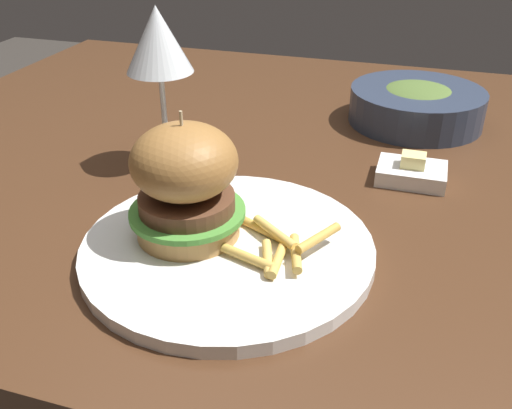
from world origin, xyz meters
TOP-DOWN VIEW (x-y plane):
  - dining_table at (0.00, 0.00)m, footprint 1.36×0.93m
  - main_plate at (-0.08, -0.25)m, footprint 0.29×0.29m
  - burger_sandwich at (-0.12, -0.25)m, footprint 0.12×0.12m
  - fries_pile at (-0.03, -0.26)m, footprint 0.11×0.09m
  - wine_glass at (-0.22, -0.08)m, footprint 0.08×0.08m
  - butter_dish at (0.08, -0.04)m, footprint 0.08×0.06m
  - soup_bowl at (0.08, 0.16)m, footprint 0.20×0.20m

SIDE VIEW (x-z plane):
  - dining_table at x=0.00m, z-range 0.29..1.03m
  - main_plate at x=-0.08m, z-range 0.74..0.75m
  - butter_dish at x=0.08m, z-range 0.73..0.77m
  - fries_pile at x=-0.03m, z-range 0.75..0.77m
  - soup_bowl at x=0.08m, z-range 0.74..0.80m
  - burger_sandwich at x=-0.12m, z-range 0.75..0.88m
  - wine_glass at x=-0.22m, z-range 0.80..1.00m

